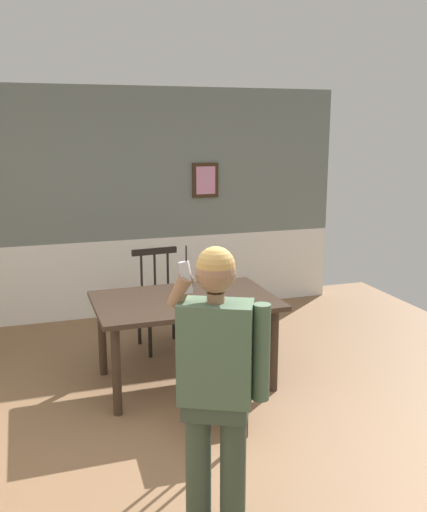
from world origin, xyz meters
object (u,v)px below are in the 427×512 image
Objects in this scene: dining_table at (185,309)px; chair_by_doorway at (219,369)px; chair_near_window at (161,302)px; person_figure at (217,377)px.

chair_by_doorway is (0.00, -0.88, -0.17)m from dining_table.
chair_by_doorway reaches higher than dining_table.
chair_by_doorway reaches higher than chair_near_window.
dining_table is at bearing 92.41° from chair_by_doorway.
person_figure reaches higher than dining_table.
chair_near_window is (-0.01, 0.88, -0.20)m from dining_table.
dining_table is 0.89m from chair_by_doorway.
dining_table is at bearing -73.90° from person_figure.
chair_by_doorway is at bearing -83.00° from person_figure.
chair_near_window is 0.61× the size of person_figure.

